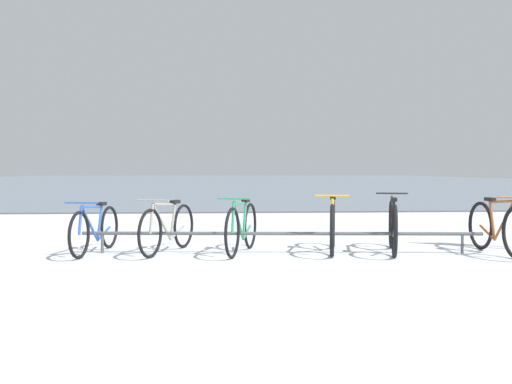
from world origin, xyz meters
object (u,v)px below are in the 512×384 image
object	(u,v)px
bicycle_2	(242,227)
bicycle_0	(95,229)
bicycle_3	(333,226)
bicycle_4	(393,226)
bicycle_5	(498,228)
bicycle_1	(168,228)

from	to	relation	value
bicycle_2	bicycle_0	bearing A→B (deg)	176.26
bicycle_2	bicycle_3	distance (m)	1.30
bicycle_2	bicycle_3	xyz separation A→B (m)	(1.30, 0.03, 0.01)
bicycle_4	bicycle_5	distance (m)	1.43
bicycle_0	bicycle_1	distance (m)	1.02
bicycle_2	bicycle_5	xyz separation A→B (m)	(3.54, -0.34, 0.01)
bicycle_0	bicycle_5	size ratio (longest dim) A/B	0.99
bicycle_1	bicycle_4	bearing A→B (deg)	-3.48
bicycle_2	bicycle_3	bearing A→B (deg)	1.24
bicycle_4	bicycle_5	size ratio (longest dim) A/B	0.99
bicycle_0	bicycle_5	bearing A→B (deg)	-4.85
bicycle_4	bicycle_2	bearing A→B (deg)	177.97
bicycle_0	bicycle_4	bearing A→B (deg)	-2.87
bicycle_1	bicycle_5	size ratio (longest dim) A/B	0.96
bicycle_1	bicycle_5	distance (m)	4.61
bicycle_0	bicycle_2	bearing A→B (deg)	-3.74
bicycle_0	bicycle_2	xyz separation A→B (m)	(2.06, -0.13, 0.02)
bicycle_5	bicycle_4	bearing A→B (deg)	169.30
bicycle_3	bicycle_5	world-z (taller)	bicycle_3
bicycle_0	bicycle_1	world-z (taller)	bicycle_1
bicycle_3	bicycle_1	bearing A→B (deg)	177.81
bicycle_1	bicycle_4	distance (m)	3.19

